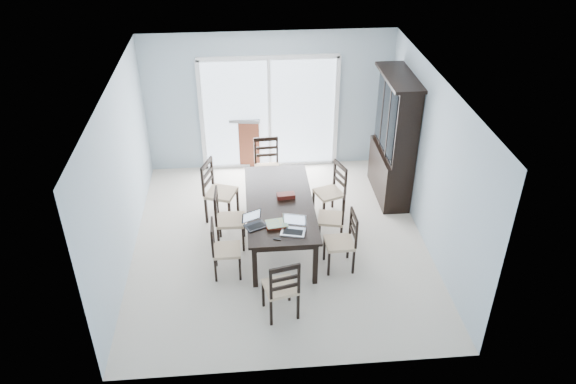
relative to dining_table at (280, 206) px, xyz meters
name	(u,v)px	position (x,y,z in m)	size (l,w,h in m)	color
floor	(280,242)	(0.00, 0.00, -0.67)	(5.00, 5.00, 0.00)	silver
ceiling	(278,84)	(0.00, 0.00, 1.93)	(5.00, 5.00, 0.00)	white
back_wall	(269,102)	(0.00, 2.50, 0.63)	(4.50, 0.02, 2.60)	#A2B5C1
wall_left	(121,176)	(-2.25, 0.00, 0.63)	(0.02, 5.00, 2.60)	#A2B5C1
wall_right	(431,163)	(2.25, 0.00, 0.63)	(0.02, 5.00, 2.60)	#A2B5C1
balcony	(268,143)	(0.00, 3.50, -0.72)	(4.50, 2.00, 0.10)	gray
railing	(264,98)	(0.00, 4.50, -0.12)	(4.50, 0.06, 1.10)	#99999E
dining_table	(280,206)	(0.00, 0.00, 0.00)	(1.00, 2.20, 0.75)	black
china_hutch	(394,140)	(2.02, 1.25, 0.40)	(0.50, 1.38, 2.20)	black
sliding_door	(269,113)	(0.00, 2.48, 0.41)	(2.52, 0.05, 2.18)	silver
chair_left_near	(220,243)	(-0.89, -0.68, -0.14)	(0.40, 0.38, 1.01)	black
chair_left_mid	(224,213)	(-0.84, 0.02, -0.09)	(0.44, 0.43, 1.09)	black
chair_left_far	(215,185)	(-0.99, 0.79, -0.05)	(0.58, 0.57, 1.18)	black
chair_right_near	(346,235)	(0.90, -0.67, -0.11)	(0.42, 0.41, 1.06)	black
chair_right_mid	(337,212)	(0.87, -0.05, -0.13)	(0.48, 0.47, 1.03)	black
chair_right_far	(334,185)	(0.94, 0.70, -0.10)	(0.53, 0.52, 1.08)	black
chair_end_near	(282,284)	(-0.09, -1.64, -0.10)	(0.49, 0.50, 1.07)	black
chair_end_far	(267,160)	(-0.11, 1.59, -0.07)	(0.45, 0.46, 1.14)	black
laptop_dark	(256,224)	(-0.38, -0.61, 0.13)	(0.35, 0.31, 0.20)	black
laptop_silver	(293,229)	(0.13, -0.80, 0.13)	(0.38, 0.31, 0.23)	silver
book_stack	(276,224)	(-0.09, -0.62, 0.10)	(0.32, 0.27, 0.05)	maroon
cell_phone	(277,239)	(-0.10, -0.94, 0.08)	(0.10, 0.05, 0.01)	black
game_box	(286,196)	(0.10, 0.10, 0.11)	(0.27, 0.14, 0.07)	#460F0E
hot_tub	(218,124)	(-0.99, 3.36, -0.18)	(2.13, 1.96, 0.98)	brown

